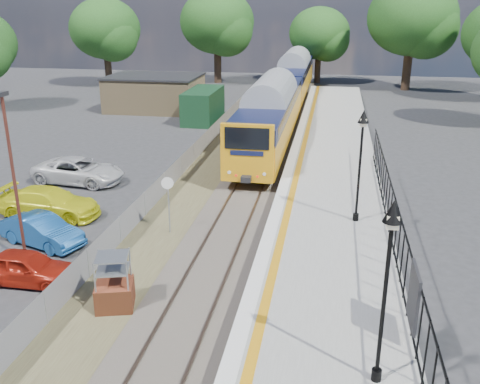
% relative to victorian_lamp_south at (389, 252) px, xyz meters
% --- Properties ---
extents(ground, '(120.00, 120.00, 0.00)m').
position_rel_victorian_lamp_south_xyz_m(ground, '(-5.50, 4.00, -4.30)').
color(ground, '#2D2D30').
rests_on(ground, ground).
extents(track_bed, '(5.90, 80.00, 0.29)m').
position_rel_victorian_lamp_south_xyz_m(track_bed, '(-5.97, 13.67, -4.21)').
color(track_bed, '#473F38').
rests_on(track_bed, ground).
extents(platform, '(5.00, 70.00, 0.90)m').
position_rel_victorian_lamp_south_xyz_m(platform, '(-1.30, 12.00, -3.85)').
color(platform, gray).
rests_on(platform, ground).
extents(platform_edge, '(0.90, 70.00, 0.01)m').
position_rel_victorian_lamp_south_xyz_m(platform_edge, '(-3.36, 12.00, -3.39)').
color(platform_edge, silver).
rests_on(platform_edge, platform).
extents(victorian_lamp_south, '(0.44, 0.44, 4.60)m').
position_rel_victorian_lamp_south_xyz_m(victorian_lamp_south, '(0.00, 0.00, 0.00)').
color(victorian_lamp_south, black).
rests_on(victorian_lamp_south, platform).
extents(victorian_lamp_north, '(0.44, 0.44, 4.60)m').
position_rel_victorian_lamp_south_xyz_m(victorian_lamp_north, '(-0.20, 10.00, 0.00)').
color(victorian_lamp_north, black).
rests_on(victorian_lamp_north, platform).
extents(palisade_fence, '(0.12, 26.00, 2.00)m').
position_rel_victorian_lamp_south_xyz_m(palisade_fence, '(1.05, 6.24, -2.46)').
color(palisade_fence, black).
rests_on(palisade_fence, platform).
extents(wire_fence, '(0.06, 52.00, 1.20)m').
position_rel_victorian_lamp_south_xyz_m(wire_fence, '(-9.70, 16.00, -3.70)').
color(wire_fence, '#999EA3').
rests_on(wire_fence, ground).
extents(outbuilding, '(10.80, 10.10, 3.12)m').
position_rel_victorian_lamp_south_xyz_m(outbuilding, '(-16.41, 35.21, -2.78)').
color(outbuilding, '#9C8258').
rests_on(outbuilding, ground).
extents(tree_line, '(56.80, 43.80, 11.88)m').
position_rel_victorian_lamp_south_xyz_m(tree_line, '(-4.10, 46.00, 2.31)').
color(tree_line, '#332319').
rests_on(tree_line, ground).
extents(train, '(2.82, 40.83, 3.51)m').
position_rel_victorian_lamp_south_xyz_m(train, '(-5.50, 35.01, -1.96)').
color(train, orange).
rests_on(train, ground).
extents(brick_plinth, '(1.45, 1.45, 1.90)m').
position_rel_victorian_lamp_south_xyz_m(brick_plinth, '(-8.00, 3.31, -3.39)').
color(brick_plinth, brown).
rests_on(brick_plinth, ground).
extents(speed_sign, '(0.50, 0.18, 2.57)m').
position_rel_victorian_lamp_south_xyz_m(speed_sign, '(-8.00, 9.30, -2.57)').
color(speed_sign, '#999EA3').
rests_on(speed_sign, ground).
extents(carpark_lamp, '(0.25, 0.50, 6.52)m').
position_rel_victorian_lamp_south_xyz_m(carpark_lamp, '(-12.63, 5.76, -0.55)').
color(carpark_lamp, '#4F231A').
rests_on(carpark_lamp, ground).
extents(car_red, '(3.58, 1.45, 1.22)m').
position_rel_victorian_lamp_south_xyz_m(car_red, '(-11.74, 4.34, -3.69)').
color(car_red, '#A21D0E').
rests_on(car_red, ground).
extents(car_blue, '(3.97, 2.49, 1.24)m').
position_rel_victorian_lamp_south_xyz_m(car_blue, '(-12.81, 7.37, -3.68)').
color(car_blue, '#174B8B').
rests_on(car_blue, ground).
extents(car_yellow, '(4.77, 2.08, 1.37)m').
position_rel_victorian_lamp_south_xyz_m(car_yellow, '(-14.02, 10.23, -3.61)').
color(car_yellow, yellow).
rests_on(car_yellow, ground).
extents(car_white, '(5.13, 2.73, 1.37)m').
position_rel_victorian_lamp_south_xyz_m(car_white, '(-14.93, 15.06, -3.61)').
color(car_white, silver).
rests_on(car_white, ground).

